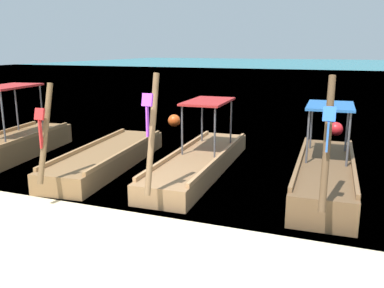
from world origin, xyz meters
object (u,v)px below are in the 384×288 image
longtail_boat_violet_ribbon (200,160)px  longtail_boat_blue_ribbon (325,174)px  mooring_buoy_far (336,129)px  longtail_boat_red_ribbon (108,157)px  mooring_buoy_near (174,121)px

longtail_boat_violet_ribbon → longtail_boat_blue_ribbon: 3.25m
longtail_boat_violet_ribbon → mooring_buoy_far: longtail_boat_violet_ribbon is taller
longtail_boat_red_ribbon → mooring_buoy_far: 8.80m
longtail_boat_red_ribbon → mooring_buoy_near: 6.13m
mooring_buoy_near → mooring_buoy_far: bearing=4.5°
longtail_boat_red_ribbon → longtail_boat_violet_ribbon: bearing=11.3°
longtail_boat_blue_ribbon → mooring_buoy_near: (-6.40, 5.88, -0.11)m
longtail_boat_red_ribbon → mooring_buoy_far: size_ratio=10.98×
mooring_buoy_near → mooring_buoy_far: 6.45m
longtail_boat_red_ribbon → longtail_boat_blue_ribbon: 5.79m
mooring_buoy_near → mooring_buoy_far: (6.43, 0.51, 0.00)m
longtail_boat_violet_ribbon → longtail_boat_red_ribbon: bearing=-168.7°
mooring_buoy_near → longtail_boat_red_ribbon: bearing=-84.2°
longtail_boat_blue_ribbon → longtail_boat_violet_ribbon: bearing=174.9°
longtail_boat_red_ribbon → longtail_boat_violet_ribbon: (2.55, 0.51, 0.04)m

